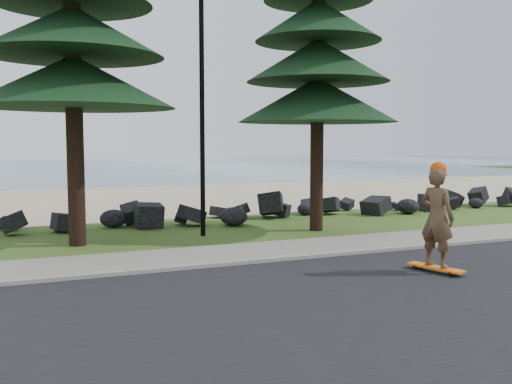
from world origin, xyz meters
TOP-DOWN VIEW (x-y plane):
  - ground at (0.00, 0.00)m, footprint 160.00×160.00m
  - road at (0.00, -4.50)m, footprint 160.00×7.00m
  - kerb at (0.00, -0.90)m, footprint 160.00×0.20m
  - sidewalk at (0.00, 0.20)m, footprint 160.00×2.00m
  - beach_sand at (0.00, 14.50)m, footprint 160.00×15.00m
  - ocean at (0.00, 51.00)m, footprint 160.00×58.00m
  - seawall_boulders at (0.00, 5.60)m, footprint 60.00×2.40m
  - lamp_post at (0.00, 3.20)m, footprint 0.25×0.14m
  - skateboarder at (2.98, -3.20)m, footprint 0.68×1.26m

SIDE VIEW (x-z plane):
  - ground at x=0.00m, z-range 0.00..0.00m
  - seawall_boulders at x=0.00m, z-range -0.55..0.55m
  - ocean at x=0.00m, z-range 0.00..0.01m
  - beach_sand at x=0.00m, z-range 0.00..0.01m
  - road at x=0.00m, z-range 0.00..0.02m
  - sidewalk at x=0.00m, z-range 0.00..0.08m
  - kerb at x=0.00m, z-range 0.00..0.10m
  - skateboarder at x=2.98m, z-range 0.01..2.29m
  - lamp_post at x=0.00m, z-range 0.06..8.20m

